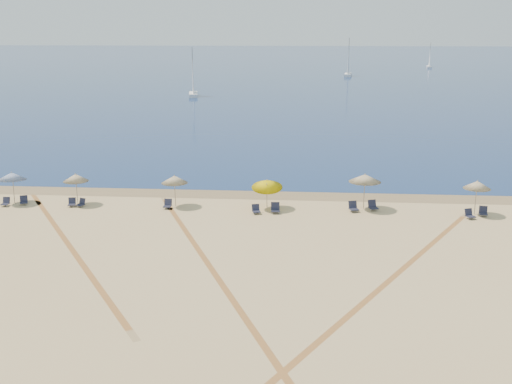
# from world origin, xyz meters

# --- Properties ---
(ground) EXTENTS (160.00, 160.00, 0.00)m
(ground) POSITION_xyz_m (0.00, 0.00, 0.00)
(ground) COLOR tan
(ground) RESTS_ON ground
(ocean) EXTENTS (500.00, 500.00, 0.00)m
(ocean) POSITION_xyz_m (0.00, 225.00, 0.01)
(ocean) COLOR #0C2151
(ocean) RESTS_ON ground
(wet_sand) EXTENTS (500.00, 500.00, 0.00)m
(wet_sand) POSITION_xyz_m (0.00, 24.00, 0.00)
(wet_sand) COLOR olive
(wet_sand) RESTS_ON ground
(umbrella_0) EXTENTS (2.12, 2.15, 2.43)m
(umbrella_0) POSITION_xyz_m (-18.43, 20.23, 2.08)
(umbrella_0) COLOR gray
(umbrella_0) RESTS_ON ground
(umbrella_1) EXTENTS (1.87, 1.87, 2.41)m
(umbrella_1) POSITION_xyz_m (-13.50, 20.22, 2.06)
(umbrella_1) COLOR gray
(umbrella_1) RESTS_ON ground
(umbrella_2) EXTENTS (1.95, 1.95, 2.39)m
(umbrella_2) POSITION_xyz_m (-6.05, 20.33, 2.05)
(umbrella_2) COLOR gray
(umbrella_2) RESTS_ON ground
(umbrella_3) EXTENTS (2.26, 2.33, 2.41)m
(umbrella_3) POSITION_xyz_m (0.79, 20.18, 1.88)
(umbrella_3) COLOR gray
(umbrella_3) RESTS_ON ground
(umbrella_4) EXTENTS (2.34, 2.34, 2.66)m
(umbrella_4) POSITION_xyz_m (7.87, 20.69, 2.32)
(umbrella_4) COLOR gray
(umbrella_4) RESTS_ON ground
(umbrella_5) EXTENTS (1.90, 1.90, 2.52)m
(umbrella_5) POSITION_xyz_m (15.62, 19.89, 2.18)
(umbrella_5) COLOR gray
(umbrella_5) RESTS_ON ground
(chair_0) EXTENTS (0.55, 0.64, 0.65)m
(chair_0) POSITION_xyz_m (-18.70, 19.41, 0.28)
(chair_0) COLOR black
(chair_0) RESTS_ON ground
(chair_1) EXTENTS (0.75, 0.80, 0.66)m
(chair_1) POSITION_xyz_m (-17.52, 19.88, 0.29)
(chair_1) COLOR black
(chair_1) RESTS_ON ground
(chair_2) EXTENTS (0.64, 0.71, 0.64)m
(chair_2) POSITION_xyz_m (-13.72, 19.67, 0.28)
(chair_2) COLOR black
(chair_2) RESTS_ON ground
(chair_3) EXTENTS (0.70, 0.75, 0.62)m
(chair_3) POSITION_xyz_m (-13.01, 19.65, 0.27)
(chair_3) COLOR black
(chair_3) RESTS_ON ground
(chair_4) EXTENTS (0.58, 0.68, 0.68)m
(chair_4) POSITION_xyz_m (-6.50, 19.72, 0.30)
(chair_4) COLOR black
(chair_4) RESTS_ON ground
(chair_5) EXTENTS (0.70, 0.76, 0.65)m
(chair_5) POSITION_xyz_m (0.08, 18.95, 0.29)
(chair_5) COLOR black
(chair_5) RESTS_ON ground
(chair_6) EXTENTS (0.69, 0.78, 0.74)m
(chair_6) POSITION_xyz_m (1.46, 19.21, 0.33)
(chair_6) COLOR black
(chair_6) RESTS_ON ground
(chair_7) EXTENTS (0.78, 0.85, 0.74)m
(chair_7) POSITION_xyz_m (7.07, 19.99, 0.32)
(chair_7) COLOR black
(chair_7) RESTS_ON ground
(chair_8) EXTENTS (0.79, 0.86, 0.73)m
(chair_8) POSITION_xyz_m (8.51, 20.42, 0.32)
(chair_8) COLOR black
(chair_8) RESTS_ON ground
(chair_9) EXTENTS (0.76, 0.81, 0.68)m
(chair_9) POSITION_xyz_m (15.02, 18.92, 0.30)
(chair_9) COLOR black
(chair_9) RESTS_ON ground
(chair_10) EXTENTS (0.68, 0.76, 0.68)m
(chair_10) POSITION_xyz_m (16.14, 19.62, 0.30)
(chair_10) COLOR black
(chair_10) RESTS_ON ground
(sailboat_0) EXTENTS (2.59, 6.40, 9.27)m
(sailboat_0) POSITION_xyz_m (-17.80, 93.64, 2.80)
(sailboat_0) COLOR white
(sailboat_0) RESTS_ON ocean
(sailboat_1) EXTENTS (2.57, 7.01, 10.20)m
(sailboat_1) POSITION_xyz_m (15.58, 145.81, 3.08)
(sailboat_1) COLOR white
(sailboat_1) RESTS_ON ocean
(sailboat_2) EXTENTS (2.06, 5.62, 8.17)m
(sailboat_2) POSITION_xyz_m (44.89, 183.73, 2.47)
(sailboat_2) COLOR white
(sailboat_2) RESTS_ON ocean
(tire_tracks) EXTENTS (58.59, 44.42, 0.00)m
(tire_tracks) POSITION_xyz_m (-1.86, 9.94, 0.00)
(tire_tracks) COLOR tan
(tire_tracks) RESTS_ON ground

